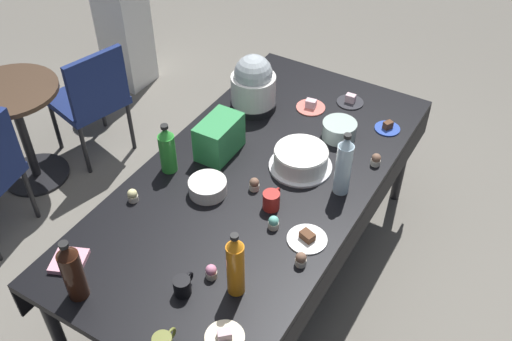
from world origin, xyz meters
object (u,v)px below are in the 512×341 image
dessert_plate_cream (225,336)px  coffee_mug_black (183,286)px  potluck_table (256,187)px  soda_bottle_water (344,165)px  coffee_mug_red (272,200)px  frosted_layer_cake (301,159)px  cupcake_rose (376,160)px  soda_bottle_lime_soda (167,150)px  glass_salad_bowl (339,130)px  dessert_plate_cobalt (387,127)px  soda_bottle_orange_juice (236,265)px  maroon_chair_right (91,96)px  water_cooler (122,17)px  cupcake_lemon (274,223)px  dessert_plate_coral (311,106)px  cupcake_mint (254,184)px  ceramic_snack_bowl (208,187)px  cupcake_cocoa (211,272)px  slow_cooker (253,84)px  soda_carton (219,137)px  dessert_plate_charcoal (350,101)px  dessert_plate_white (307,238)px  cupcake_berry (301,259)px  cupcake_vanilla (133,195)px  round_cafe_table (18,118)px  soda_bottle_cola (72,271)px

dessert_plate_cream → coffee_mug_black: bearing=70.5°
potluck_table → soda_bottle_water: soda_bottle_water is taller
coffee_mug_red → coffee_mug_black: (-0.61, 0.07, -0.00)m
frosted_layer_cake → cupcake_rose: bearing=-56.3°
soda_bottle_lime_soda → glass_salad_bowl: bearing=-42.5°
dessert_plate_cobalt → soda_bottle_orange_juice: soda_bottle_orange_juice is taller
soda_bottle_water → maroon_chair_right: bearing=82.7°
maroon_chair_right → water_cooler: water_cooler is taller
cupcake_lemon → soda_bottle_water: bearing=-22.9°
dessert_plate_coral → water_cooler: water_cooler is taller
soda_bottle_water → dessert_plate_cobalt: bearing=-1.7°
cupcake_mint → maroon_chair_right: size_ratio=0.08×
soda_bottle_lime_soda → soda_bottle_orange_juice: 0.83m
ceramic_snack_bowl → cupcake_cocoa: 0.52m
glass_salad_bowl → cupcake_lemon: glass_salad_bowl is taller
cupcake_rose → soda_bottle_lime_soda: bearing=122.7°
slow_cooker → glass_salad_bowl: size_ratio=1.80×
frosted_layer_cake → cupcake_cocoa: size_ratio=4.81×
soda_bottle_orange_juice → cupcake_cocoa: bearing=88.6°
ceramic_snack_bowl → glass_salad_bowl: bearing=-26.5°
cupcake_lemon → soda_carton: 0.61m
slow_cooker → soda_carton: 0.45m
dessert_plate_charcoal → dessert_plate_white: bearing=-166.1°
cupcake_rose → soda_bottle_water: 0.31m
glass_salad_bowl → slow_cooker: bearing=90.0°
frosted_layer_cake → soda_bottle_lime_soda: (-0.36, 0.56, 0.08)m
dessert_plate_cream → cupcake_berry: size_ratio=2.31×
frosted_layer_cake → dessert_plate_coral: (0.49, 0.19, -0.04)m
cupcake_cocoa → soda_bottle_orange_juice: size_ratio=0.20×
slow_cooker → dessert_plate_white: (-0.75, -0.73, -0.15)m
cupcake_vanilla → round_cafe_table: 1.40m
ceramic_snack_bowl → soda_bottle_cola: bearing=171.6°
soda_carton → dessert_plate_charcoal: bearing=-28.8°
glass_salad_bowl → soda_carton: 0.65m
cupcake_vanilla → dessert_plate_coral: bearing=-19.2°
dessert_plate_white → cupcake_mint: bearing=66.3°
coffee_mug_red → water_cooler: 2.54m
dessert_plate_cream → soda_bottle_lime_soda: 1.04m
dessert_plate_charcoal → soda_bottle_cola: bearing=167.6°
glass_salad_bowl → soda_bottle_water: size_ratio=0.54×
dessert_plate_cobalt → soda_bottle_lime_soda: bearing=136.7°
potluck_table → slow_cooker: bearing=32.2°
dessert_plate_cobalt → dessert_plate_cream: size_ratio=0.90×
ceramic_snack_bowl → maroon_chair_right: size_ratio=0.22×
dessert_plate_white → cupcake_berry: size_ratio=2.71×
cupcake_berry → water_cooler: 2.90m
frosted_layer_cake → soda_carton: size_ratio=1.25×
dessert_plate_coral → soda_bottle_cola: soda_bottle_cola is taller
slow_cooker → dessert_plate_coral: slow_cooker is taller
dessert_plate_coral → soda_bottle_water: size_ratio=0.49×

